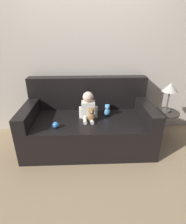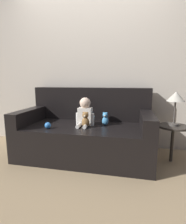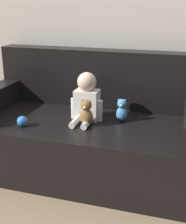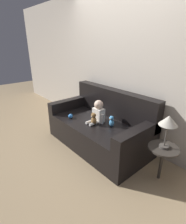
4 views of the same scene
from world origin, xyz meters
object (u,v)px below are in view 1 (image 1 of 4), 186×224
plush_toy_side (107,110)px  side_table (168,100)px  couch (88,123)px  toy_ball (56,125)px  person_baby (88,107)px  teddy_bear_brown (92,115)px

plush_toy_side → side_table: (0.88, 0.03, 0.13)m
couch → plush_toy_side: bearing=-2.9°
couch → toy_ball: 0.56m
person_baby → plush_toy_side: size_ratio=2.10×
couch → person_baby: (0.00, -0.06, 0.29)m
couch → plush_toy_side: 0.35m
couch → teddy_bear_brown: size_ratio=8.64×
teddy_bear_brown → toy_ball: teddy_bear_brown is taller
teddy_bear_brown → plush_toy_side: 0.29m
teddy_bear_brown → side_table: (1.11, 0.20, 0.12)m
side_table → toy_ball: bearing=-167.4°
couch → side_table: couch is taller
teddy_bear_brown → toy_ball: (-0.46, -0.15, -0.06)m
person_baby → side_table: (1.15, 0.08, 0.05)m
side_table → person_baby: bearing=-176.3°
couch → person_baby: size_ratio=4.75×
plush_toy_side → toy_ball: size_ratio=2.26×
toy_ball → couch: bearing=38.8°
person_baby → side_table: side_table is taller
person_baby → teddy_bear_brown: 0.15m
person_baby → toy_ball: bearing=-146.6°
person_baby → side_table: size_ratio=0.41×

